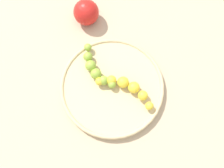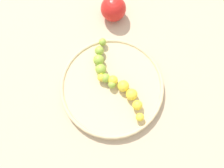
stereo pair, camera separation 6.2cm
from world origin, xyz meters
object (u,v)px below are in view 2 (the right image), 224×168
(fruit_bowl, at_px, (112,87))
(banana_yellow, at_px, (125,92))
(apple_red, at_px, (113,9))
(banana_green, at_px, (102,64))

(fruit_bowl, bearing_deg, banana_yellow, -136.23)
(banana_yellow, bearing_deg, apple_red, 54.03)
(apple_red, bearing_deg, banana_yellow, 171.67)
(banana_green, xyz_separation_m, banana_yellow, (-0.09, -0.04, 0.00))
(fruit_bowl, relative_size, banana_green, 1.88)
(banana_yellow, xyz_separation_m, apple_red, (0.24, -0.04, 0.00))
(fruit_bowl, xyz_separation_m, banana_green, (0.06, 0.01, 0.02))
(fruit_bowl, xyz_separation_m, apple_red, (0.21, -0.06, 0.02))
(fruit_bowl, distance_m, banana_green, 0.07)
(fruit_bowl, height_order, banana_green, banana_green)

